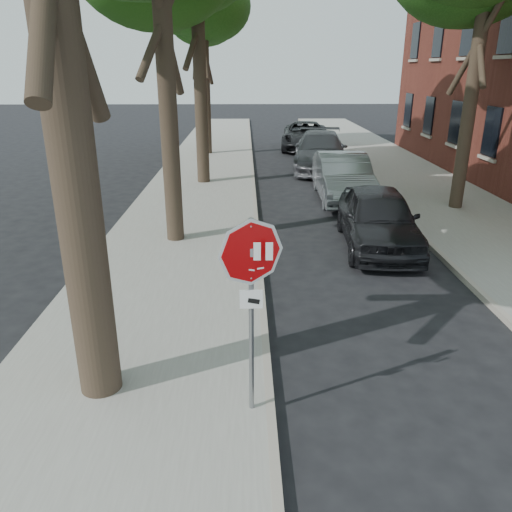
{
  "coord_description": "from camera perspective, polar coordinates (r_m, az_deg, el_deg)",
  "views": [
    {
      "loc": [
        -0.76,
        -5.45,
        4.33
      ],
      "look_at": [
        -0.63,
        0.55,
        2.05
      ],
      "focal_mm": 35.0,
      "sensor_mm": 36.0,
      "label": 1
    }
  ],
  "objects": [
    {
      "name": "car_b",
      "position": [
        17.63,
        9.9,
        8.86
      ],
      "size": [
        1.77,
        4.79,
        1.56
      ],
      "primitive_type": "imported",
      "rotation": [
        0.0,
        0.0,
        -0.02
      ],
      "color": "gray",
      "rests_on": "ground"
    },
    {
      "name": "car_a",
      "position": [
        13.02,
        13.81,
        4.22
      ],
      "size": [
        2.11,
        4.54,
        1.5
      ],
      "primitive_type": "imported",
      "rotation": [
        0.0,
        0.0,
        -0.08
      ],
      "color": "black",
      "rests_on": "ground"
    },
    {
      "name": "curb_left",
      "position": [
        17.97,
        -0.21,
        7.04
      ],
      "size": [
        0.12,
        55.0,
        0.13
      ],
      "primitive_type": "cube",
      "color": "#9E9384",
      "rests_on": "ground"
    },
    {
      "name": "ground",
      "position": [
        7.0,
        5.52,
        -17.53
      ],
      "size": [
        120.0,
        120.0,
        0.0
      ],
      "primitive_type": "plane",
      "color": "black",
      "rests_on": "ground"
    },
    {
      "name": "curb_right",
      "position": [
        18.57,
        13.59,
        6.91
      ],
      "size": [
        0.12,
        55.0,
        0.13
      ],
      "primitive_type": "cube",
      "color": "#9E9384",
      "rests_on": "ground"
    },
    {
      "name": "sidewalk_left",
      "position": [
        18.05,
        -6.78,
        6.94
      ],
      "size": [
        4.0,
        55.0,
        0.12
      ],
      "primitive_type": "cube",
      "color": "gray",
      "rests_on": "ground"
    },
    {
      "name": "car_d",
      "position": [
        28.77,
        5.64,
        13.52
      ],
      "size": [
        3.09,
        5.63,
        1.5
      ],
      "primitive_type": "imported",
      "rotation": [
        0.0,
        0.0,
        -0.12
      ],
      "color": "black",
      "rests_on": "ground"
    },
    {
      "name": "tree_far",
      "position": [
        26.79,
        -6.08,
        26.84
      ],
      "size": [
        5.29,
        4.91,
        9.33
      ],
      "color": "black",
      "rests_on": "sidewalk_left"
    },
    {
      "name": "stop_sign",
      "position": [
        5.92,
        -0.56,
        -2.91
      ],
      "size": [
        0.76,
        0.34,
        2.61
      ],
      "color": "gray",
      "rests_on": "sidewalk_left"
    },
    {
      "name": "car_c",
      "position": [
        22.95,
        7.36,
        11.8
      ],
      "size": [
        2.95,
        5.86,
        1.63
      ],
      "primitive_type": "imported",
      "rotation": [
        0.0,
        0.0,
        -0.12
      ],
      "color": "#55545A",
      "rests_on": "ground"
    },
    {
      "name": "sidewalk_right",
      "position": [
        19.19,
        19.56,
        6.72
      ],
      "size": [
        4.0,
        55.0,
        0.12
      ],
      "primitive_type": "cube",
      "color": "gray",
      "rests_on": "ground"
    }
  ]
}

